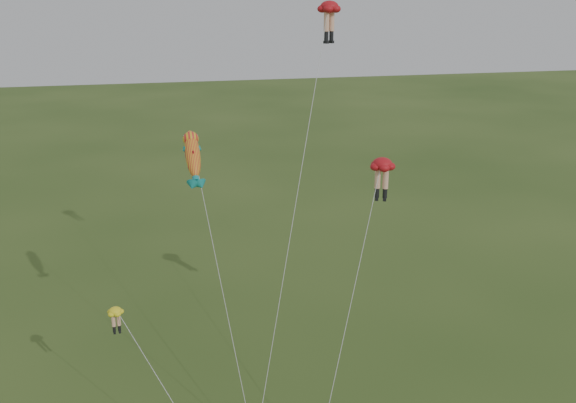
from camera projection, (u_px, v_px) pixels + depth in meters
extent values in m
ellipsoid|color=#B31219|center=(329.00, 7.00, 35.27)|extent=(1.82, 1.82, 0.67)
cylinder|color=#F8B392|center=(326.00, 22.00, 35.38)|extent=(0.30, 0.30, 1.03)
cylinder|color=black|center=(326.00, 36.00, 35.62)|extent=(0.23, 0.23, 0.51)
cube|color=black|center=(326.00, 42.00, 35.72)|extent=(0.29, 0.34, 0.15)
cylinder|color=#F8B392|center=(332.00, 22.00, 35.64)|extent=(0.30, 0.30, 1.03)
cylinder|color=black|center=(331.00, 36.00, 35.88)|extent=(0.23, 0.23, 0.51)
cube|color=black|center=(331.00, 42.00, 35.98)|extent=(0.29, 0.34, 0.15)
cylinder|color=silver|center=(293.00, 223.00, 34.38)|extent=(6.07, 7.95, 22.69)
ellipsoid|color=#B31219|center=(382.00, 164.00, 37.24)|extent=(2.02, 2.02, 0.76)
cylinder|color=#F8B392|center=(378.00, 179.00, 37.57)|extent=(0.34, 0.34, 1.16)
cylinder|color=black|center=(377.00, 193.00, 37.84)|extent=(0.26, 0.26, 0.58)
cube|color=black|center=(377.00, 199.00, 37.96)|extent=(0.32, 0.39, 0.17)
cylinder|color=#F8B392|center=(386.00, 179.00, 37.48)|extent=(0.34, 0.34, 1.16)
cylinder|color=black|center=(385.00, 193.00, 37.75)|extent=(0.26, 0.26, 0.58)
cube|color=black|center=(385.00, 199.00, 37.87)|extent=(0.32, 0.39, 0.17)
cylinder|color=silver|center=(351.00, 302.00, 35.06)|extent=(6.00, 7.81, 14.01)
ellipsoid|color=yellow|center=(115.00, 311.00, 33.48)|extent=(1.01, 1.01, 0.44)
cylinder|color=#F8B392|center=(113.00, 320.00, 33.60)|extent=(0.20, 0.20, 0.68)
cylinder|color=black|center=(114.00, 329.00, 33.75)|extent=(0.15, 0.15, 0.34)
cube|color=black|center=(115.00, 333.00, 33.82)|extent=(0.14, 0.21, 0.10)
cylinder|color=#F8B392|center=(119.00, 320.00, 33.69)|extent=(0.20, 0.20, 0.68)
cylinder|color=black|center=(119.00, 328.00, 33.85)|extent=(0.15, 0.15, 0.34)
cube|color=black|center=(120.00, 332.00, 33.92)|extent=(0.14, 0.21, 0.10)
cylinder|color=silver|center=(168.00, 394.00, 32.44)|extent=(4.78, 5.75, 7.49)
ellipsoid|color=gold|center=(193.00, 154.00, 34.15)|extent=(0.94, 2.84, 2.73)
sphere|color=gold|center=(193.00, 154.00, 34.15)|extent=(0.92, 1.28, 1.27)
cone|color=#148586|center=(193.00, 154.00, 34.15)|extent=(0.72, 1.20, 1.21)
cone|color=#148586|center=(193.00, 154.00, 34.15)|extent=(0.72, 1.20, 1.21)
cone|color=#148586|center=(193.00, 154.00, 34.15)|extent=(0.41, 0.67, 0.68)
cone|color=#148586|center=(193.00, 154.00, 34.15)|extent=(0.41, 0.67, 0.68)
cone|color=red|center=(193.00, 154.00, 34.15)|extent=(0.45, 0.67, 0.67)
cylinder|color=silver|center=(223.00, 300.00, 34.27)|extent=(2.16, 5.28, 14.92)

